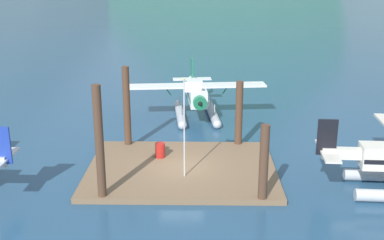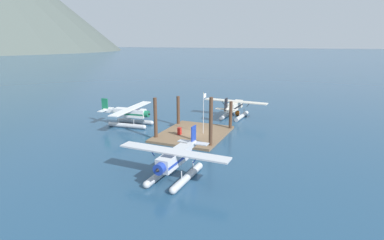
# 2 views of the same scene
# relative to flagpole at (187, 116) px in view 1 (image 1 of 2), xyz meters

# --- Properties ---
(ground_plane) EXTENTS (1200.00, 1200.00, 0.00)m
(ground_plane) POSITION_rel_flagpole_xyz_m (-0.33, 1.32, -3.71)
(ground_plane) COLOR navy
(dock_platform) EXTENTS (10.59, 8.25, 0.30)m
(dock_platform) POSITION_rel_flagpole_xyz_m (-0.33, 1.32, -3.56)
(dock_platform) COLOR brown
(dock_platform) RESTS_ON ground
(piling_near_left) EXTENTS (0.43, 0.43, 5.97)m
(piling_near_left) POSITION_rel_flagpole_xyz_m (-4.14, -2.43, -0.73)
(piling_near_left) COLOR #4C3323
(piling_near_left) RESTS_ON ground
(piling_near_right) EXTENTS (0.45, 0.45, 4.09)m
(piling_near_right) POSITION_rel_flagpole_xyz_m (3.77, -2.56, -1.67)
(piling_near_right) COLOR #4C3323
(piling_near_right) RESTS_ON ground
(piling_far_left) EXTENTS (0.45, 0.45, 5.34)m
(piling_far_left) POSITION_rel_flagpole_xyz_m (-3.90, 4.97, -1.04)
(piling_far_left) COLOR #4C3323
(piling_far_left) RESTS_ON ground
(piling_far_right) EXTENTS (0.46, 0.46, 4.38)m
(piling_far_right) POSITION_rel_flagpole_xyz_m (3.16, 5.17, -1.52)
(piling_far_right) COLOR #4C3323
(piling_far_right) RESTS_ON ground
(flagpole) EXTENTS (0.95, 0.10, 5.42)m
(flagpole) POSITION_rel_flagpole_xyz_m (0.00, 0.00, 0.00)
(flagpole) COLOR silver
(flagpole) RESTS_ON dock_platform
(fuel_drum) EXTENTS (0.62, 0.62, 0.88)m
(fuel_drum) POSITION_rel_flagpole_xyz_m (-1.67, 2.73, -2.97)
(fuel_drum) COLOR #AD1E19
(fuel_drum) RESTS_ON dock_platform
(seaplane_white_bow_centre) EXTENTS (10.49, 7.96, 3.84)m
(seaplane_white_bow_centre) POSITION_rel_flagpole_xyz_m (0.42, 11.65, -2.13)
(seaplane_white_bow_centre) COLOR #B7BABF
(seaplane_white_bow_centre) RESTS_ON ground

